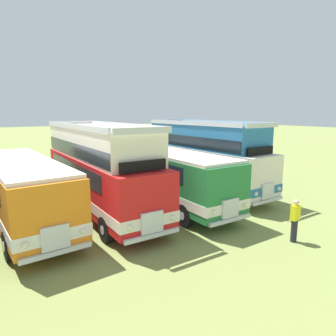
{
  "coord_description": "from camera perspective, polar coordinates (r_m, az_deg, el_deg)",
  "views": [
    {
      "loc": [
        -1.83,
        -13.98,
        5.06
      ],
      "look_at": [
        7.24,
        -0.48,
        2.01
      ],
      "focal_mm": 32.06,
      "sensor_mm": 36.0,
      "label": 1
    }
  ],
  "objects": [
    {
      "name": "rope_fence_line",
      "position": [
        25.44,
        -29.23,
        -0.63
      ],
      "size": [
        27.26,
        0.08,
        1.05
      ],
      "color": "#8C704C",
      "rests_on": "ground"
    },
    {
      "name": "bus_sixth_in_row",
      "position": [
        16.69,
        -0.96,
        -0.81
      ],
      "size": [
        2.69,
        10.49,
        2.99
      ],
      "color": "#237538",
      "rests_on": "ground"
    },
    {
      "name": "marshal_person",
      "position": [
        12.9,
        22.96,
        -9.14
      ],
      "size": [
        0.36,
        0.24,
        1.73
      ],
      "color": "#23232D",
      "rests_on": "ground"
    },
    {
      "name": "bus_fifth_in_row",
      "position": [
        15.37,
        -12.94,
        0.21
      ],
      "size": [
        2.71,
        10.33,
        4.52
      ],
      "color": "red",
      "rests_on": "ground"
    },
    {
      "name": "bus_fourth_in_row",
      "position": [
        14.89,
        -25.99,
        -3.33
      ],
      "size": [
        2.94,
        9.9,
        2.99
      ],
      "color": "orange",
      "rests_on": "ground"
    },
    {
      "name": "bus_seventh_in_row",
      "position": [
        19.16,
        6.93,
        2.42
      ],
      "size": [
        2.63,
        9.71,
        4.52
      ],
      "color": "silver",
      "rests_on": "ground"
    },
    {
      "name": "ground_plane",
      "position": [
        14.98,
        -25.2,
        -10.18
      ],
      "size": [
        200.0,
        200.0,
        0.0
      ],
      "primitive_type": "plane",
      "color": "olive"
    }
  ]
}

